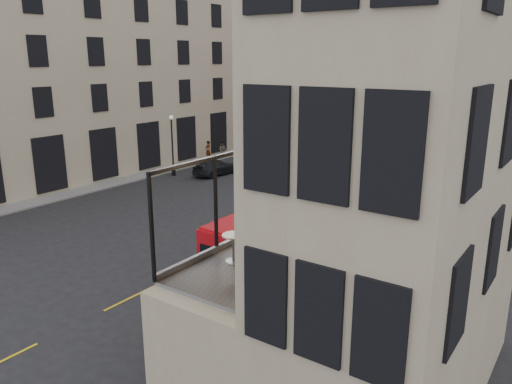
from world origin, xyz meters
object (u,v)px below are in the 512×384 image
Objects in this scene: bus_near at (298,240)px; bicycle at (295,186)px; car_a at (267,169)px; pedestrian_d at (476,156)px; cafe_table_mid at (289,216)px; cafe_chair_c at (326,232)px; cafe_chair_a at (257,282)px; pedestrian_c at (443,149)px; pedestrian_e at (208,150)px; traffic_light_near at (294,190)px; pedestrian_b at (334,144)px; bus_far at (307,130)px; cyclist at (260,215)px; pedestrian_a at (223,149)px; street_lamp_b at (364,137)px; cafe_table_near at (234,244)px; car_b at (281,177)px; traffic_light_far at (257,136)px; cafe_chair_d at (358,212)px; cafe_chair_b at (321,239)px; car_c at (216,167)px; cafe_table_far at (310,199)px; street_lamp_a at (173,149)px.

bus_near is 6.77× the size of bicycle.
car_a is 21.67m from pedestrian_d.
cafe_chair_c reaches higher than cafe_table_mid.
cafe_chair_a is (3.99, -8.85, 2.52)m from bus_near.
pedestrian_e is (-19.40, -14.51, 0.01)m from pedestrian_c.
traffic_light_near reaches higher than pedestrian_b.
bus_far is 17.97m from bicycle.
pedestrian_a is (-16.05, 16.28, -0.02)m from cyclist.
pedestrian_c is 2.16× the size of cafe_chair_c.
cafe_table_mid is 0.89× the size of cafe_chair_c.
street_lamp_b is at bearing -2.92° from cyclist.
cafe_table_near is 3.35m from cafe_chair_c.
pedestrian_c is (7.37, 19.55, 0.16)m from car_b.
cafe_chair_d is at bearing -48.76° from traffic_light_far.
traffic_light_near is at bearing 118.01° from cafe_chair_a.
bicycle is at bearing -35.53° from car_b.
car_a is at bearing -74.37° from bus_far.
traffic_light_near is 0.79× the size of car_a.
pedestrian_c is 40.63m from cafe_chair_b.
car_b is 28.32m from cafe_chair_a.
cafe_chair_a is (26.49, -29.04, 3.90)m from pedestrian_e.
pedestrian_e is (-0.31, -2.00, 0.16)m from pedestrian_a.
pedestrian_c reaches higher than pedestrian_b.
bus_near is at bearing 114.29° from cafe_chair_a.
car_b is at bearing 13.99° from cyclist.
street_lamp_b is at bearing 109.30° from cafe_table_mid.
cafe_chair_c is (21.26, -20.12, 4.19)m from car_c.
traffic_light_far is 1.95× the size of pedestrian_c.
cafe_table_near reaches higher than cyclist.
pedestrian_c is 2.09× the size of cafe_chair_d.
cafe_table_mid is at bearing -63.36° from bus_near.
pedestrian_c is at bearing 10.25° from pedestrian_a.
pedestrian_d is at bearing -24.43° from bicycle.
pedestrian_d is 38.85m from cafe_table_mid.
bicycle is at bearing -41.45° from traffic_light_far.
pedestrian_c reaches higher than pedestrian_d.
cafe_chair_b is (9.94, -11.06, 3.99)m from cyclist.
car_a is 25.59m from cafe_chair_d.
cafe_table_far is at bearing -56.30° from traffic_light_near.
cafe_chair_c is at bearing -69.01° from pedestrian_a.
cafe_chair_a is at bearing -75.54° from car_b.
cafe_chair_a is at bearing -85.79° from cafe_chair_c.
bicycle is at bearing 120.15° from cafe_table_mid.
pedestrian_e is 36.72m from cafe_chair_b.
pedestrian_a is 37.47m from cafe_chair_c.
street_lamp_a is 0.49× the size of bus_far.
traffic_light_far is 4.13m from pedestrian_a.
traffic_light_near is 2.09× the size of pedestrian_b.
cafe_table_far is (24.10, -24.68, 4.35)m from pedestrian_a.
cafe_table_mid is at bearing 132.91° from pedestrian_d.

